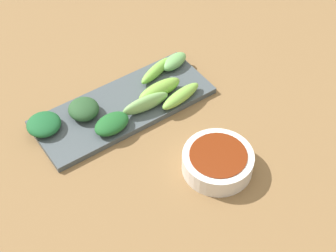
% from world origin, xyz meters
% --- Properties ---
extents(tabletop, '(2.10, 2.10, 0.02)m').
position_xyz_m(tabletop, '(0.00, 0.00, 0.01)').
color(tabletop, brown).
rests_on(tabletop, ground).
extents(sauce_bowl, '(0.12, 0.12, 0.04)m').
position_xyz_m(sauce_bowl, '(-0.12, -0.03, 0.04)').
color(sauce_bowl, silver).
rests_on(sauce_bowl, tabletop).
extents(serving_plate, '(0.13, 0.35, 0.01)m').
position_xyz_m(serving_plate, '(0.10, 0.03, 0.03)').
color(serving_plate, '#424B51').
rests_on(serving_plate, tabletop).
extents(broccoli_leafy_0, '(0.07, 0.07, 0.02)m').
position_xyz_m(broccoli_leafy_0, '(0.13, 0.18, 0.04)').
color(broccoli_leafy_0, '#19542A').
rests_on(broccoli_leafy_0, serving_plate).
extents(broccoli_stalk_1, '(0.03, 0.10, 0.03)m').
position_xyz_m(broccoli_stalk_1, '(0.06, -0.00, 0.05)').
color(broccoli_stalk_1, '#73A55A').
rests_on(broccoli_stalk_1, serving_plate).
extents(broccoli_stalk_2, '(0.04, 0.10, 0.02)m').
position_xyz_m(broccoli_stalk_2, '(0.04, -0.07, 0.04)').
color(broccoli_stalk_2, '#79B244').
rests_on(broccoli_stalk_2, serving_plate).
extents(broccoli_leafy_3, '(0.05, 0.07, 0.02)m').
position_xyz_m(broccoli_leafy_3, '(0.06, 0.08, 0.04)').
color(broccoli_leafy_3, '#1C5624').
rests_on(broccoli_leafy_3, serving_plate).
extents(broccoli_leafy_4, '(0.07, 0.07, 0.03)m').
position_xyz_m(broccoli_leafy_4, '(0.12, 0.10, 0.05)').
color(broccoli_leafy_4, '#254927').
rests_on(broccoli_leafy_4, serving_plate).
extents(broccoli_stalk_5, '(0.03, 0.10, 0.03)m').
position_xyz_m(broccoli_stalk_5, '(0.08, -0.04, 0.05)').
color(broccoli_stalk_5, '#76AC3E').
rests_on(broccoli_stalk_5, serving_plate).
extents(broccoli_stalk_6, '(0.05, 0.07, 0.02)m').
position_xyz_m(broccoli_stalk_6, '(0.13, -0.11, 0.04)').
color(broccoli_stalk_6, '#67A459').
rests_on(broccoli_stalk_6, serving_plate).
extents(broccoli_stalk_7, '(0.05, 0.09, 0.02)m').
position_xyz_m(broccoli_stalk_7, '(0.13, -0.07, 0.04)').
color(broccoli_stalk_7, '#74B641').
rests_on(broccoli_stalk_7, serving_plate).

